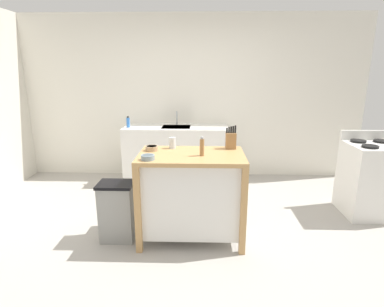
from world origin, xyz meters
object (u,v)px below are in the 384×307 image
object	(u,v)px
kitchen_island	(191,192)
bottle_spray_cleaner	(128,122)
pepper_grinder	(202,147)
sink_faucet	(177,118)
stove	(370,179)
trash_bin	(117,211)
bowl_ceramic_wide	(148,157)
bowl_stoneware_deep	(152,148)
knife_block	(231,140)
drinking_cup	(172,143)

from	to	relation	value
kitchen_island	bottle_spray_cleaner	world-z (taller)	bottle_spray_cleaner
pepper_grinder	sink_faucet	xyz separation A→B (m)	(-0.40, 1.98, -0.02)
pepper_grinder	kitchen_island	bearing A→B (deg)	150.32
stove	sink_faucet	bearing A→B (deg)	152.49
trash_bin	pepper_grinder	bearing A→B (deg)	0.47
bowl_ceramic_wide	bottle_spray_cleaner	xyz separation A→B (m)	(-0.63, 1.91, 0.01)
pepper_grinder	bottle_spray_cleaner	size ratio (longest dim) A/B	1.12
bowl_ceramic_wide	stove	size ratio (longest dim) A/B	0.13
bowl_stoneware_deep	pepper_grinder	bearing A→B (deg)	-19.20
bottle_spray_cleaner	knife_block	bearing A→B (deg)	-45.01
knife_block	drinking_cup	distance (m)	0.63
drinking_cup	knife_block	bearing A→B (deg)	0.84
knife_block	trash_bin	bearing A→B (deg)	-165.65
drinking_cup	stove	distance (m)	2.48
bowl_ceramic_wide	bottle_spray_cleaner	size ratio (longest dim) A/B	0.74
sink_faucet	bottle_spray_cleaner	world-z (taller)	sink_faucet
kitchen_island	drinking_cup	distance (m)	0.56
bowl_stoneware_deep	bottle_spray_cleaner	xyz separation A→B (m)	(-0.61, 1.56, 0.01)
knife_block	bottle_spray_cleaner	distance (m)	2.04
knife_block	bowl_stoneware_deep	xyz separation A→B (m)	(-0.83, -0.11, -0.07)
bowl_ceramic_wide	pepper_grinder	size ratio (longest dim) A/B	0.66
kitchen_island	pepper_grinder	size ratio (longest dim) A/B	5.51
knife_block	stove	size ratio (longest dim) A/B	0.25
drinking_cup	sink_faucet	world-z (taller)	sink_faucet
stove	bowl_ceramic_wide	bearing A→B (deg)	-161.61
kitchen_island	trash_bin	size ratio (longest dim) A/B	1.70
knife_block	drinking_cup	size ratio (longest dim) A/B	2.10
bottle_spray_cleaner	trash_bin	bearing A→B (deg)	-81.66
pepper_grinder	trash_bin	distance (m)	1.12
sink_faucet	stove	size ratio (longest dim) A/B	0.22
bowl_ceramic_wide	trash_bin	distance (m)	0.75
kitchen_island	pepper_grinder	world-z (taller)	pepper_grinder
drinking_cup	bowl_stoneware_deep	bearing A→B (deg)	-153.24
knife_block	sink_faucet	xyz separation A→B (m)	(-0.71, 1.68, -0.02)
pepper_grinder	trash_bin	bearing A→B (deg)	-179.53
bowl_ceramic_wide	trash_bin	size ratio (longest dim) A/B	0.20
bowl_stoneware_deep	knife_block	bearing A→B (deg)	7.78
knife_block	pepper_grinder	world-z (taller)	knife_block
bowl_ceramic_wide	sink_faucet	world-z (taller)	sink_faucet
bowl_ceramic_wide	stove	bearing A→B (deg)	18.39
kitchen_island	bowl_ceramic_wide	distance (m)	0.63
trash_bin	bottle_spray_cleaner	world-z (taller)	bottle_spray_cleaner
kitchen_island	bowl_ceramic_wide	world-z (taller)	bowl_ceramic_wide
kitchen_island	stove	size ratio (longest dim) A/B	1.06
sink_faucet	bottle_spray_cleaner	distance (m)	0.77
drinking_cup	pepper_grinder	size ratio (longest dim) A/B	0.62
drinking_cup	stove	xyz separation A→B (m)	(2.38, 0.40, -0.53)
kitchen_island	trash_bin	distance (m)	0.80
pepper_grinder	bottle_spray_cleaner	xyz separation A→B (m)	(-1.14, 1.74, -0.05)
knife_block	bottle_spray_cleaner	bearing A→B (deg)	134.99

